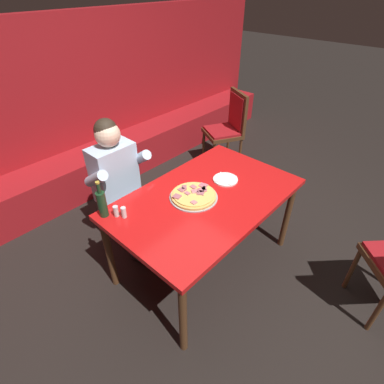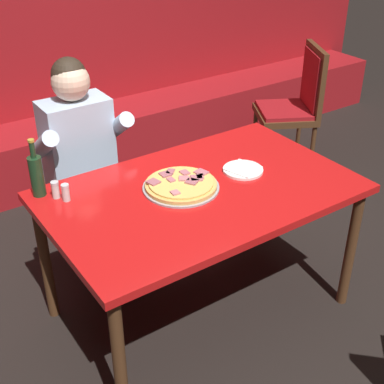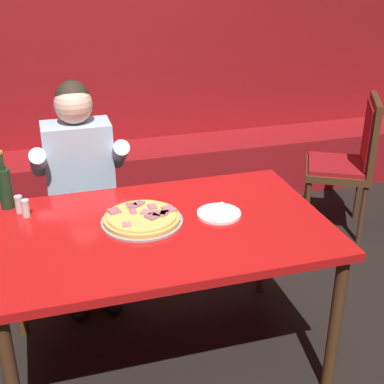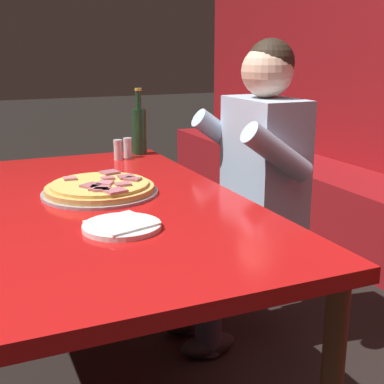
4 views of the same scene
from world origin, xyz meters
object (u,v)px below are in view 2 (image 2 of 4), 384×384
shaker_oregano (56,191)px  dining_chair_near_right (297,101)px  diner_seated_blue_shirt (85,160)px  main_dining_table (201,201)px  plate_white_paper (243,170)px  shaker_parmesan (66,193)px  beer_bottle (37,174)px  pizza (181,185)px

shaker_oregano → dining_chair_near_right: 2.32m
shaker_oregano → diner_seated_blue_shirt: size_ratio=0.07×
diner_seated_blue_shirt → main_dining_table: bearing=-68.2°
shaker_oregano → dining_chair_near_right: bearing=16.2°
plate_white_paper → dining_chair_near_right: 1.63m
main_dining_table → shaker_oregano: bearing=152.5°
plate_white_paper → shaker_parmesan: size_ratio=2.44×
diner_seated_blue_shirt → dining_chair_near_right: (1.89, 0.24, -0.13)m
beer_bottle → diner_seated_blue_shirt: (0.38, 0.33, -0.18)m
main_dining_table → plate_white_paper: (0.28, 0.03, 0.08)m
plate_white_paper → shaker_oregano: 0.95m
shaker_parmesan → dining_chair_near_right: dining_chair_near_right is taller
plate_white_paper → shaker_parmesan: 0.91m
beer_bottle → main_dining_table: bearing=-30.3°
pizza → shaker_parmesan: 0.55m
diner_seated_blue_shirt → dining_chair_near_right: bearing=7.2°
pizza → plate_white_paper: bearing=-5.5°
dining_chair_near_right → shaker_oregano: bearing=-163.8°
shaker_oregano → diner_seated_blue_shirt: (0.33, 0.41, -0.11)m
dining_chair_near_right → beer_bottle: bearing=-165.9°
shaker_oregano → shaker_parmesan: bearing=-59.8°
diner_seated_blue_shirt → shaker_oregano: bearing=-128.9°
beer_bottle → pizza: bearing=-29.2°
beer_bottle → diner_seated_blue_shirt: 0.54m
main_dining_table → pizza: (-0.08, 0.06, 0.09)m
plate_white_paper → beer_bottle: bearing=159.0°
plate_white_paper → main_dining_table: bearing=-174.8°
dining_chair_near_right → pizza: bearing=-151.6°
beer_bottle → shaker_parmesan: (0.09, -0.12, -0.07)m
shaker_oregano → dining_chair_near_right: (2.22, 0.65, -0.24)m
plate_white_paper → beer_bottle: 1.03m
pizza → shaker_parmesan: shaker_parmesan is taller
beer_bottle → plate_white_paper: bearing=-21.0°
pizza → beer_bottle: bearing=150.8°
shaker_parmesan → shaker_oregano: bearing=120.2°
dining_chair_near_right → plate_white_paper: bearing=-144.4°
main_dining_table → shaker_oregano: (-0.62, 0.32, 0.11)m
main_dining_table → dining_chair_near_right: bearing=31.1°
beer_bottle → dining_chair_near_right: (2.27, 0.57, -0.31)m
main_dining_table → shaker_oregano: shaker_oregano is taller
shaker_parmesan → plate_white_paper: bearing=-15.6°
beer_bottle → diner_seated_blue_shirt: bearing=41.0°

